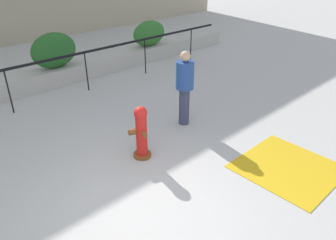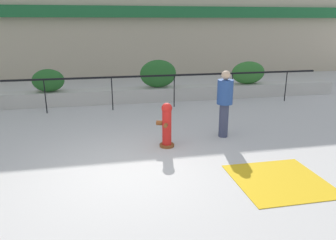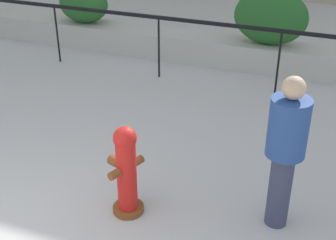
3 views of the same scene
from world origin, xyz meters
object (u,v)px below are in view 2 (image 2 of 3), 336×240
hedge_bush_1 (48,80)px  hedge_bush_2 (158,74)px  hedge_bush_3 (248,73)px  fire_hydrant (167,125)px  pedestrian (225,100)px

hedge_bush_1 → hedge_bush_2: bearing=0.0°
hedge_bush_3 → fire_hydrant: hedge_bush_3 is taller
pedestrian → fire_hydrant: bearing=-165.7°
hedge_bush_1 → hedge_bush_3: bearing=0.0°
pedestrian → hedge_bush_3: bearing=58.6°
hedge_bush_2 → hedge_bush_1: bearing=180.0°
hedge_bush_3 → fire_hydrant: (-4.27, -4.80, -0.39)m
hedge_bush_1 → fire_hydrant: (3.30, -4.80, -0.35)m
hedge_bush_1 → pedestrian: size_ratio=0.64×
hedge_bush_2 → hedge_bush_3: 3.63m
hedge_bush_2 → fire_hydrant: size_ratio=1.27×
hedge_bush_3 → pedestrian: size_ratio=0.80×
hedge_bush_1 → fire_hydrant: bearing=-55.5°
hedge_bush_2 → fire_hydrant: hedge_bush_2 is taller
hedge_bush_2 → hedge_bush_3: (3.63, 0.00, -0.07)m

